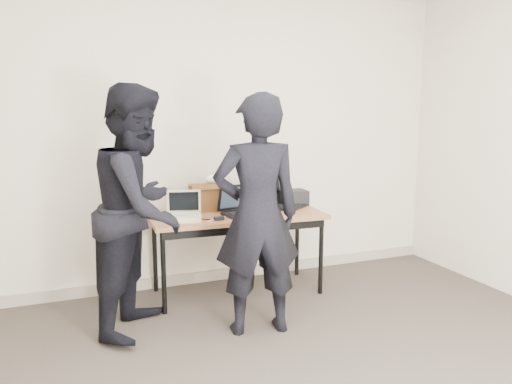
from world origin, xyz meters
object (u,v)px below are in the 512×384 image
laptop_center (241,208)px  person_typist (257,216)px  leather_satchel (210,197)px  person_observer (140,209)px  laptop_right (283,200)px  desk (237,221)px  equipment_box (293,198)px  laptop_beige (184,214)px

laptop_center → person_typist: size_ratio=0.22×
laptop_center → leather_satchel: bearing=118.8°
person_observer → person_typist: bearing=-85.8°
laptop_center → person_typist: 0.77m
laptop_right → person_observer: (-1.39, -0.53, 0.13)m
desk → leather_satchel: leather_satchel is taller
equipment_box → person_observer: bearing=-159.2°
laptop_center → leather_satchel: size_ratio=1.03×
laptop_center → leather_satchel: leather_satchel is taller
laptop_right → person_typist: bearing=-161.5°
laptop_beige → leather_satchel: size_ratio=0.95×
person_typist → laptop_center: bearing=-93.1°
laptop_center → person_typist: (-0.14, -0.75, 0.10)m
person_typist → equipment_box: bearing=-120.5°
laptop_right → equipment_box: (0.13, 0.04, 0.01)m
laptop_beige → person_typist: person_typist is taller
laptop_center → equipment_box: size_ratio=1.55×
leather_satchel → person_observer: 0.94m
equipment_box → desk: bearing=-163.1°
leather_satchel → equipment_box: leather_satchel is taller
equipment_box → laptop_beige: bearing=-168.9°
desk → laptop_center: (0.02, -0.02, 0.12)m
laptop_beige → equipment_box: laptop_beige is taller
laptop_center → person_observer: size_ratio=0.21×
laptop_beige → desk: bearing=17.8°
laptop_beige → equipment_box: (1.11, 0.22, 0.02)m
person_typist → laptop_right: bearing=-116.5°
laptop_center → equipment_box: bearing=7.9°
desk → equipment_box: 0.67m
desk → person_typist: 0.80m
laptop_beige → leather_satchel: 0.40m
laptop_beige → person_typist: 0.83m
laptop_center → person_observer: 0.99m
leather_satchel → equipment_box: size_ratio=1.50×
leather_satchel → person_observer: (-0.71, -0.61, 0.06)m
laptop_beige → person_observer: size_ratio=0.19×
laptop_right → leather_satchel: 0.69m
equipment_box → person_observer: person_observer is taller
equipment_box → person_observer: size_ratio=0.13×
equipment_box → person_typist: (-0.75, -0.95, 0.08)m
laptop_right → laptop_center: bearing=161.6°
desk → person_observer: (-0.89, -0.38, 0.24)m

